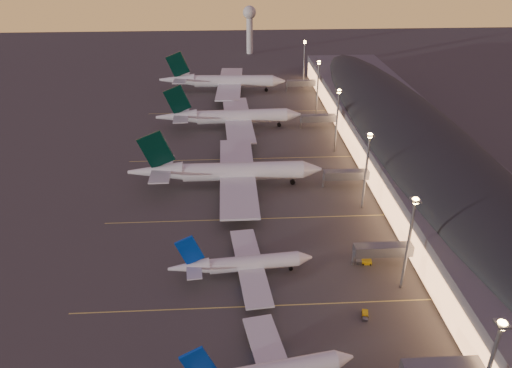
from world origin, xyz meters
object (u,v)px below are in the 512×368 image
(baggage_tug_d, at_px, (365,315))
(airliner_wide_near, at_px, (226,172))
(airliner_narrow_north, at_px, (242,264))
(airliner_wide_mid, at_px, (230,117))
(airliner_wide_far, at_px, (223,81))
(baggage_tug_c, at_px, (365,262))
(radar_tower, at_px, (250,22))

(baggage_tug_d, bearing_deg, airliner_wide_near, 38.34)
(airliner_narrow_north, bearing_deg, airliner_wide_mid, 85.49)
(airliner_wide_mid, xyz_separation_m, airliner_wide_far, (-3.09, 56.00, 0.33))
(airliner_wide_mid, height_order, airliner_wide_far, airliner_wide_far)
(baggage_tug_d, bearing_deg, airliner_wide_far, 23.62)
(baggage_tug_c, bearing_deg, airliner_wide_near, 134.89)
(radar_tower, distance_m, baggage_tug_d, 271.22)
(airliner_wide_mid, bearing_deg, baggage_tug_c, -73.15)
(radar_tower, bearing_deg, airliner_narrow_north, -93.14)
(baggage_tug_c, bearing_deg, airliner_wide_far, 110.43)
(radar_tower, height_order, baggage_tug_c, radar_tower)
(airliner_wide_far, bearing_deg, baggage_tug_c, -73.38)
(airliner_narrow_north, distance_m, baggage_tug_d, 33.15)
(radar_tower, xyz_separation_m, baggage_tug_c, (19.31, -249.70, -21.34))
(baggage_tug_c, height_order, baggage_tug_d, baggage_tug_c)
(airliner_wide_mid, relative_size, radar_tower, 1.98)
(airliner_wide_mid, relative_size, baggage_tug_d, 18.24)
(airliner_wide_far, relative_size, baggage_tug_d, 19.38)
(airliner_narrow_north, bearing_deg, airliner_wide_near, 88.60)
(airliner_wide_far, distance_m, baggage_tug_c, 163.90)
(airliner_wide_mid, bearing_deg, baggage_tug_d, -78.27)
(airliner_wide_far, bearing_deg, radar_tower, 81.31)
(airliner_wide_near, height_order, radar_tower, radar_tower)
(airliner_wide_mid, height_order, baggage_tug_d, airliner_wide_mid)
(airliner_wide_far, relative_size, radar_tower, 2.11)
(radar_tower, bearing_deg, baggage_tug_c, -85.58)
(airliner_wide_mid, bearing_deg, radar_tower, 81.90)
(airliner_wide_mid, distance_m, baggage_tug_c, 109.21)
(airliner_wide_near, relative_size, airliner_wide_mid, 1.03)
(baggage_tug_c, xyz_separation_m, baggage_tug_d, (-5.07, -20.30, -0.08))
(radar_tower, bearing_deg, airliner_wide_mid, -96.17)
(airliner_narrow_north, height_order, airliner_wide_mid, airliner_wide_mid)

